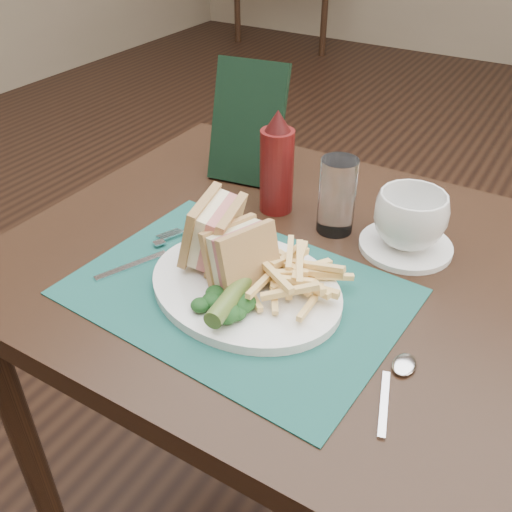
% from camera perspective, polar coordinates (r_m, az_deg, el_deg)
% --- Properties ---
extents(floor, '(7.00, 7.00, 0.00)m').
position_cam_1_polar(floor, '(1.76, 10.64, -12.01)').
color(floor, black).
rests_on(floor, ground).
extents(table_main, '(0.90, 0.75, 0.75)m').
position_cam_1_polar(table_main, '(1.17, 2.99, -15.10)').
color(table_main, black).
rests_on(table_main, ground).
extents(placemat, '(0.49, 0.36, 0.00)m').
position_cam_1_polar(placemat, '(0.84, -1.87, -3.61)').
color(placemat, '#184D46').
rests_on(placemat, table_main).
extents(plate, '(0.34, 0.29, 0.01)m').
position_cam_1_polar(plate, '(0.83, -1.07, -3.14)').
color(plate, white).
rests_on(plate, placemat).
extents(sandwich_half_a, '(0.10, 0.12, 0.11)m').
position_cam_1_polar(sandwich_half_a, '(0.85, -5.64, 2.83)').
color(sandwich_half_a, tan).
rests_on(sandwich_half_a, plate).
extents(sandwich_half_b, '(0.10, 0.11, 0.09)m').
position_cam_1_polar(sandwich_half_b, '(0.82, -2.40, 0.87)').
color(sandwich_half_b, tan).
rests_on(sandwich_half_b, plate).
extents(kale_garnish, '(0.11, 0.08, 0.03)m').
position_cam_1_polar(kale_garnish, '(0.77, -2.90, -4.66)').
color(kale_garnish, '#133616').
rests_on(kale_garnish, plate).
extents(pickle_spear, '(0.04, 0.12, 0.03)m').
position_cam_1_polar(pickle_spear, '(0.77, -2.36, -3.93)').
color(pickle_spear, '#476125').
rests_on(pickle_spear, plate).
extents(fries_pile, '(0.18, 0.20, 0.05)m').
position_cam_1_polar(fries_pile, '(0.80, 3.88, -2.06)').
color(fries_pile, '#FFD67F').
rests_on(fries_pile, plate).
extents(fork, '(0.10, 0.17, 0.01)m').
position_cam_1_polar(fork, '(0.92, -11.15, 0.20)').
color(fork, silver).
rests_on(fork, placemat).
extents(spoon, '(0.08, 0.15, 0.01)m').
position_cam_1_polar(spoon, '(0.71, 13.43, -12.67)').
color(spoon, silver).
rests_on(spoon, table_main).
extents(saucer, '(0.20, 0.20, 0.01)m').
position_cam_1_polar(saucer, '(0.96, 14.71, 1.00)').
color(saucer, white).
rests_on(saucer, table_main).
extents(coffee_cup, '(0.16, 0.16, 0.09)m').
position_cam_1_polar(coffee_cup, '(0.93, 15.16, 3.56)').
color(coffee_cup, white).
rests_on(coffee_cup, saucer).
extents(drinking_glass, '(0.08, 0.08, 0.13)m').
position_cam_1_polar(drinking_glass, '(0.95, 8.10, 5.96)').
color(drinking_glass, white).
rests_on(drinking_glass, table_main).
extents(ketchup_bottle, '(0.06, 0.06, 0.19)m').
position_cam_1_polar(ketchup_bottle, '(0.99, 2.10, 9.38)').
color(ketchup_bottle, '#520E0E').
rests_on(ketchup_bottle, table_main).
extents(check_presenter, '(0.15, 0.11, 0.22)m').
position_cam_1_polar(check_presenter, '(1.10, -0.85, 13.16)').
color(check_presenter, black).
rests_on(check_presenter, table_main).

